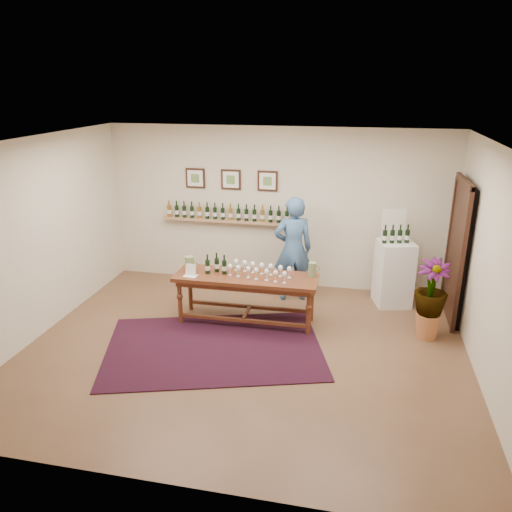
% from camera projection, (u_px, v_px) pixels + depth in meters
% --- Properties ---
extents(ground, '(6.00, 6.00, 0.00)m').
position_uv_depth(ground, '(244.00, 350.00, 6.86)').
color(ground, brown).
rests_on(ground, ground).
extents(room_shell, '(6.00, 6.00, 6.00)m').
position_uv_depth(room_shell, '(402.00, 242.00, 7.79)').
color(room_shell, beige).
rests_on(room_shell, ground).
extents(rug, '(3.38, 2.73, 0.02)m').
position_uv_depth(rug, '(214.00, 347.00, 6.92)').
color(rug, '#410B0E').
rests_on(rug, ground).
extents(tasting_table, '(2.14, 0.70, 0.76)m').
position_uv_depth(tasting_table, '(246.00, 283.00, 7.47)').
color(tasting_table, '#4F2613').
rests_on(tasting_table, ground).
extents(table_glasses, '(1.37, 0.51, 0.18)m').
position_uv_depth(table_glasses, '(259.00, 271.00, 7.38)').
color(table_glasses, white).
rests_on(table_glasses, tasting_table).
extents(table_bottles, '(0.32, 0.21, 0.32)m').
position_uv_depth(table_bottles, '(216.00, 263.00, 7.50)').
color(table_bottles, black).
rests_on(table_bottles, tasting_table).
extents(pitcher_left, '(0.17, 0.17, 0.24)m').
position_uv_depth(pitcher_left, '(189.00, 264.00, 7.55)').
color(pitcher_left, '#6F7F4F').
rests_on(pitcher_left, tasting_table).
extents(pitcher_right, '(0.16, 0.16, 0.22)m').
position_uv_depth(pitcher_right, '(312.00, 269.00, 7.37)').
color(pitcher_right, '#6F7F4F').
rests_on(pitcher_right, tasting_table).
extents(menu_card, '(0.21, 0.16, 0.18)m').
position_uv_depth(menu_card, '(191.00, 270.00, 7.41)').
color(menu_card, white).
rests_on(menu_card, tasting_table).
extents(display_pedestal, '(0.66, 0.66, 1.07)m').
position_uv_depth(display_pedestal, '(394.00, 273.00, 8.13)').
color(display_pedestal, white).
rests_on(display_pedestal, ground).
extents(pedestal_bottles, '(0.28, 0.14, 0.27)m').
position_uv_depth(pedestal_bottles, '(396.00, 235.00, 7.86)').
color(pedestal_bottles, black).
rests_on(pedestal_bottles, display_pedestal).
extents(info_sign, '(0.38, 0.12, 0.54)m').
position_uv_depth(info_sign, '(394.00, 224.00, 7.98)').
color(info_sign, white).
rests_on(info_sign, display_pedestal).
extents(potted_plant, '(0.56, 0.56, 1.02)m').
position_uv_depth(potted_plant, '(430.00, 299.00, 7.01)').
color(potted_plant, '#AB6439').
rests_on(potted_plant, ground).
extents(person, '(0.74, 0.60, 1.76)m').
position_uv_depth(person, '(293.00, 249.00, 8.22)').
color(person, '#3C618E').
rests_on(person, ground).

